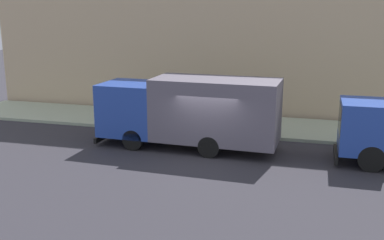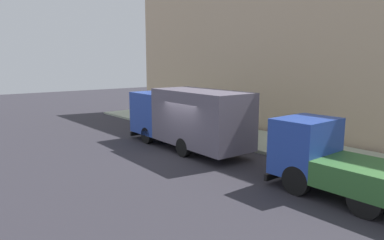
% 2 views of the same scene
% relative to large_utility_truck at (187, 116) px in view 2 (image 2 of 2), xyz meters
% --- Properties ---
extents(ground, '(80.00, 80.00, 0.00)m').
position_rel_large_utility_truck_xyz_m(ground, '(-0.93, -1.02, -1.67)').
color(ground, '#2E2C33').
extents(sidewalk, '(4.09, 30.00, 0.15)m').
position_rel_large_utility_truck_xyz_m(sidewalk, '(4.12, -1.02, -1.59)').
color(sidewalk, '#A7B198').
rests_on(sidewalk, ground).
extents(building_facade, '(0.50, 30.00, 10.86)m').
position_rel_large_utility_truck_xyz_m(building_facade, '(6.67, -1.02, 3.76)').
color(building_facade, '#CAAD8A').
rests_on(building_facade, ground).
extents(large_utility_truck, '(2.61, 7.87, 3.05)m').
position_rel_large_utility_truck_xyz_m(large_utility_truck, '(0.00, 0.00, 0.00)').
color(large_utility_truck, '#2444A5').
rests_on(large_utility_truck, ground).
extents(small_flatbed_truck, '(2.20, 5.33, 2.45)m').
position_rel_large_utility_truck_xyz_m(small_flatbed_truck, '(-0.15, -8.11, -0.52)').
color(small_flatbed_truck, '#2444A5').
rests_on(small_flatbed_truck, ground).
extents(pedestrian_walking, '(0.52, 0.52, 1.62)m').
position_rel_large_utility_truck_xyz_m(pedestrian_walking, '(2.65, 0.02, -0.67)').
color(pedestrian_walking, brown).
rests_on(pedestrian_walking, sidewalk).
extents(pedestrian_standing, '(0.45, 0.45, 1.64)m').
position_rel_large_utility_truck_xyz_m(pedestrian_standing, '(5.17, 2.97, -0.65)').
color(pedestrian_standing, brown).
rests_on(pedestrian_standing, sidewalk).
extents(pedestrian_third, '(0.46, 0.46, 1.65)m').
position_rel_large_utility_truck_xyz_m(pedestrian_third, '(3.87, 5.08, -0.66)').
color(pedestrian_third, '#41364E').
rests_on(pedestrian_third, sidewalk).
extents(traffic_cone_orange, '(0.42, 0.42, 0.59)m').
position_rel_large_utility_truck_xyz_m(traffic_cone_orange, '(2.57, 3.60, -1.22)').
color(traffic_cone_orange, orange).
rests_on(traffic_cone_orange, sidewalk).
extents(street_sign_post, '(0.44, 0.08, 2.62)m').
position_rel_large_utility_truck_xyz_m(street_sign_post, '(2.45, -0.50, 0.03)').
color(street_sign_post, '#4C5156').
rests_on(street_sign_post, sidewalk).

